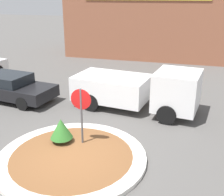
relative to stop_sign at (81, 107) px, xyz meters
The scene contains 7 objects.
ground_plane 1.76m from the stop_sign, 91.81° to the right, with size 120.00×120.00×0.00m, color #514F4C.
traffic_island 1.70m from the stop_sign, 91.81° to the right, with size 4.96×4.96×0.14m.
stop_sign is the anchor object (origin of this frame).
island_shrub 1.14m from the stop_sign, 168.75° to the right, with size 0.80×0.80×0.89m.
utility_truck 4.15m from the stop_sign, 72.51° to the left, with size 6.01×2.90×2.04m.
storefront_building 16.99m from the stop_sign, 91.05° to the left, with size 13.71×6.07×5.98m.
parked_sedan_black 6.36m from the stop_sign, 147.22° to the left, with size 4.77×2.49×1.36m.
Camera 1 is at (3.51, -7.38, 5.17)m, focal length 45.00 mm.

